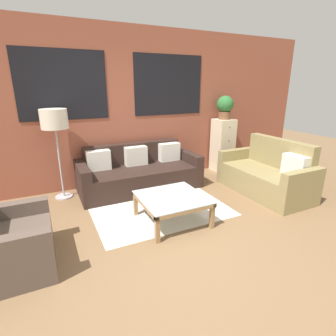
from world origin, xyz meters
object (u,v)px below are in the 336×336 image
at_px(potted_plant, 225,106).
at_px(drawer_cabinet, 223,145).
at_px(armchair_corner, 5,245).
at_px(couch_dark, 139,173).
at_px(floor_lamp, 54,122).
at_px(coffee_table, 172,200).
at_px(settee_vintage, 267,175).

bearing_deg(potted_plant, drawer_cabinet, -90.00).
bearing_deg(armchair_corner, couch_dark, 37.67).
distance_m(couch_dark, potted_plant, 2.28).
xyz_separation_m(floor_lamp, potted_plant, (3.29, 0.05, 0.12)).
bearing_deg(coffee_table, floor_lamp, 129.92).
relative_size(armchair_corner, potted_plant, 1.89).
bearing_deg(potted_plant, armchair_corner, -156.41).
height_order(settee_vintage, potted_plant, potted_plant).
bearing_deg(coffee_table, armchair_corner, -175.27).
relative_size(settee_vintage, coffee_table, 1.88).
bearing_deg(potted_plant, coffee_table, -142.05).
relative_size(coffee_table, potted_plant, 1.79).
bearing_deg(potted_plant, floor_lamp, -179.21).
xyz_separation_m(couch_dark, potted_plant, (1.99, 0.21, 1.10)).
height_order(floor_lamp, potted_plant, potted_plant).
bearing_deg(floor_lamp, armchair_corner, -111.83).
height_order(couch_dark, potted_plant, potted_plant).
distance_m(couch_dark, coffee_table, 1.36).
bearing_deg(floor_lamp, coffee_table, -50.08).
height_order(armchair_corner, potted_plant, potted_plant).
height_order(coffee_table, potted_plant, potted_plant).
bearing_deg(coffee_table, settee_vintage, 5.93).
height_order(settee_vintage, drawer_cabinet, drawer_cabinet).
relative_size(settee_vintage, armchair_corner, 1.78).
height_order(couch_dark, armchair_corner, armchair_corner).
relative_size(couch_dark, potted_plant, 4.46).
bearing_deg(floor_lamp, couch_dark, -7.23).
xyz_separation_m(armchair_corner, coffee_table, (1.95, 0.16, 0.04)).
relative_size(coffee_table, drawer_cabinet, 0.76).
relative_size(couch_dark, armchair_corner, 2.35).
height_order(settee_vintage, coffee_table, settee_vintage).
height_order(floor_lamp, drawer_cabinet, floor_lamp).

